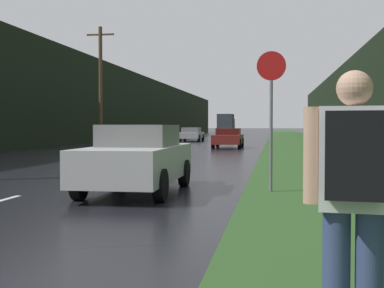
{
  "coord_description": "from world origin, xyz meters",
  "views": [
    {
      "loc": [
        5.25,
        -0.88,
        1.46
      ],
      "look_at": [
        2.87,
        14.62,
        0.92
      ],
      "focal_mm": 50.0,
      "sensor_mm": 36.0,
      "label": 1
    }
  ],
  "objects_px": {
    "car_passing_far": "(228,138)",
    "car_oncoming": "(192,134)",
    "stop_sign": "(271,108)",
    "hitchhiker_with_backpack": "(354,193)",
    "car_passing_near": "(137,158)",
    "delivery_truck": "(226,124)"
  },
  "relations": [
    {
      "from": "car_passing_far",
      "to": "car_oncoming",
      "type": "relative_size",
      "value": 0.99
    },
    {
      "from": "stop_sign",
      "to": "hitchhiker_with_backpack",
      "type": "relative_size",
      "value": 1.7
    },
    {
      "from": "car_passing_near",
      "to": "delivery_truck",
      "type": "xyz_separation_m",
      "value": [
        -4.6,
        73.69,
        0.96
      ]
    },
    {
      "from": "hitchhiker_with_backpack",
      "to": "delivery_truck",
      "type": "height_order",
      "value": "delivery_truck"
    },
    {
      "from": "car_passing_far",
      "to": "car_oncoming",
      "type": "distance_m",
      "value": 14.82
    },
    {
      "from": "stop_sign",
      "to": "car_passing_far",
      "type": "xyz_separation_m",
      "value": [
        -2.89,
        22.98,
        -1.17
      ]
    },
    {
      "from": "hitchhiker_with_backpack",
      "to": "car_oncoming",
      "type": "distance_m",
      "value": 46.1
    },
    {
      "from": "hitchhiker_with_backpack",
      "to": "car_passing_near",
      "type": "bearing_deg",
      "value": 120.65
    },
    {
      "from": "car_passing_near",
      "to": "car_passing_far",
      "type": "relative_size",
      "value": 0.99
    },
    {
      "from": "stop_sign",
      "to": "car_passing_far",
      "type": "relative_size",
      "value": 0.7
    },
    {
      "from": "stop_sign",
      "to": "delivery_truck",
      "type": "height_order",
      "value": "delivery_truck"
    },
    {
      "from": "delivery_truck",
      "to": "car_passing_far",
      "type": "bearing_deg",
      "value": -84.78
    },
    {
      "from": "hitchhiker_with_backpack",
      "to": "car_oncoming",
      "type": "relative_size",
      "value": 0.41
    },
    {
      "from": "stop_sign",
      "to": "hitchhiker_with_backpack",
      "type": "bearing_deg",
      "value": -86.14
    },
    {
      "from": "car_passing_near",
      "to": "car_passing_far",
      "type": "bearing_deg",
      "value": -90.0
    },
    {
      "from": "car_passing_far",
      "to": "delivery_truck",
      "type": "height_order",
      "value": "delivery_truck"
    },
    {
      "from": "car_passing_far",
      "to": "hitchhiker_with_backpack",
      "type": "bearing_deg",
      "value": 96.29
    },
    {
      "from": "car_oncoming",
      "to": "stop_sign",
      "type": "bearing_deg",
      "value": -78.58
    },
    {
      "from": "stop_sign",
      "to": "delivery_truck",
      "type": "bearing_deg",
      "value": 95.83
    },
    {
      "from": "car_passing_far",
      "to": "delivery_truck",
      "type": "bearing_deg",
      "value": -84.78
    },
    {
      "from": "car_oncoming",
      "to": "delivery_truck",
      "type": "bearing_deg",
      "value": 90.0
    },
    {
      "from": "car_oncoming",
      "to": "delivery_truck",
      "type": "height_order",
      "value": "delivery_truck"
    }
  ]
}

